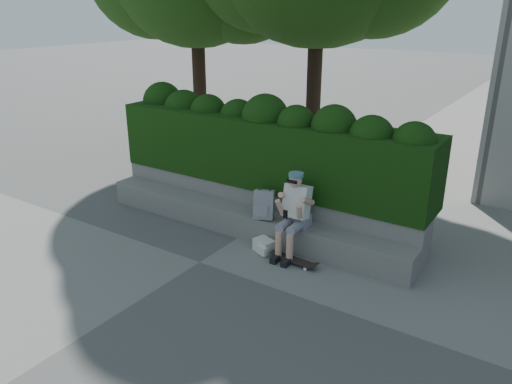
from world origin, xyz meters
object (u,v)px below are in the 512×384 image
Objects in this scene: backpack_plaid at (264,205)px; person at (295,211)px; skateboard at (294,260)px; backpack_ground at (264,246)px.

person is at bearing -30.46° from backpack_plaid.
backpack_plaid is at bearing 172.58° from person.
person reaches higher than skateboard.
backpack_ground reaches higher than skateboard.
skateboard is 1.50× the size of backpack_plaid.
backpack_plaid reaches higher than skateboard.
skateboard is 0.62m from backpack_ground.
person is 2.85× the size of backpack_plaid.
backpack_ground is (-0.61, 0.09, 0.04)m from skateboard.
backpack_plaid is at bearing 142.18° from backpack_ground.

